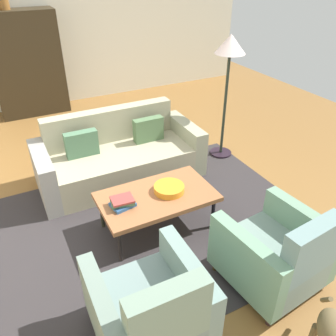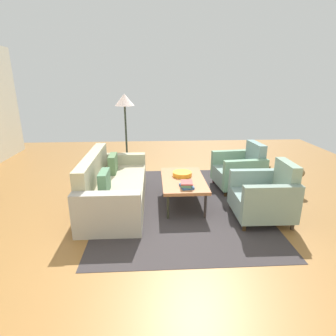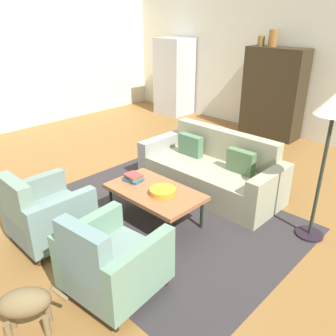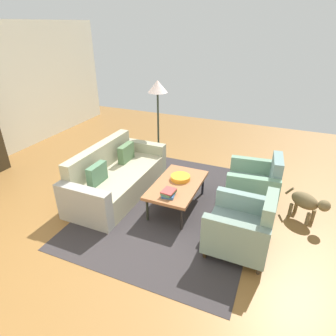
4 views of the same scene
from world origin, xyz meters
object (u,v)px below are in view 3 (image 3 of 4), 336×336
armchair_right (109,264)px  cabinet (273,93)px  dog (19,304)px  vase_tall (261,41)px  fruit_bowl (163,191)px  vase_round (273,38)px  armchair_left (44,215)px  refrigerator (174,77)px  floor_lamp (332,118)px  coffee_table (155,193)px  book_stack (133,178)px  couch (213,172)px

armchair_right → cabinet: cabinet is taller
dog → vase_tall: bearing=-133.2°
fruit_bowl → vase_round: bearing=103.0°
armchair_left → refrigerator: 5.79m
armchair_left → floor_lamp: bearing=46.5°
fruit_bowl → coffee_table: bearing=-180.0°
coffee_table → vase_round: 4.38m
fruit_bowl → book_stack: size_ratio=1.28×
vase_round → refrigerator: (-2.53, -0.10, -1.03)m
vase_tall → cabinet: bearing=0.7°
coffee_table → floor_lamp: 2.15m
armchair_right → vase_round: 5.60m
floor_lamp → couch: bearing=175.0°
refrigerator → dog: refrigerator is taller
armchair_left → cabinet: (-0.03, 5.19, 0.56)m
coffee_table → vase_tall: size_ratio=6.24×
vase_round → dog: bearing=-78.4°
armchair_right → refrigerator: refrigerator is taller
book_stack → couch: bearing=72.3°
cabinet → floor_lamp: size_ratio=1.05×
fruit_bowl → cabinet: 4.12m
cabinet → vase_round: vase_round is taller
armchair_right → dog: bearing=-107.9°
dog → refrigerator: bearing=-114.4°
cabinet → coffee_table: bearing=-81.0°
coffee_table → vase_tall: bearing=104.5°
cabinet → vase_tall: bearing=-179.3°
armchair_left → refrigerator: size_ratio=0.48×
coffee_table → couch: bearing=90.0°
dog → couch: bearing=-139.1°
couch → fruit_bowl: 1.21m
couch → vase_tall: (-1.04, 2.83, 1.61)m
vase_tall → floor_lamp: (2.60, -2.96, -0.45)m
coffee_table → dog: bearing=-77.2°
vase_round → dog: 6.30m
couch → dog: (0.44, -3.13, 0.03)m
vase_round → coffee_table: bearing=-78.9°
coffee_table → armchair_left: armchair_left is taller
cabinet → fruit_bowl: bearing=-79.0°
cabinet → refrigerator: size_ratio=0.97×
couch → floor_lamp: bearing=175.3°
armchair_left → vase_round: vase_round is taller
vase_tall → floor_lamp: 3.97m
coffee_table → vase_round: vase_round is taller
floor_lamp → book_stack: bearing=-151.4°
refrigerator → couch: bearing=-39.5°
cabinet → refrigerator: (-2.68, -0.10, 0.03)m
refrigerator → floor_lamp: bearing=-30.4°
armchair_right → refrigerator: 6.44m
armchair_right → floor_lamp: size_ratio=0.51×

